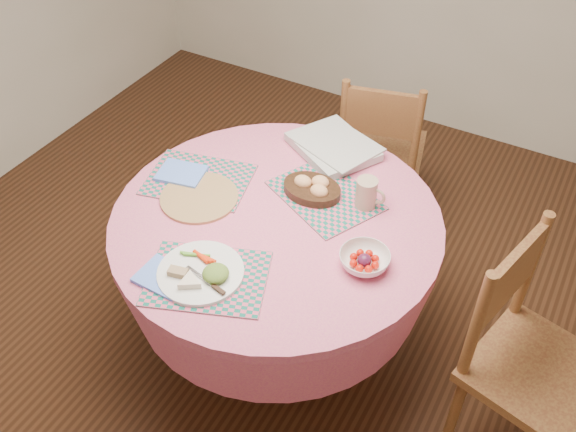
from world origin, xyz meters
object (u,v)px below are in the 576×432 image
(dining_table, at_px, (277,254))
(bread_bowl, at_px, (313,188))
(fruit_bowl, at_px, (364,260))
(latte_mug, at_px, (367,193))
(dinner_plate, at_px, (201,273))
(wicker_trivet, at_px, (199,197))
(chair_back, at_px, (380,149))
(chair_right, at_px, (526,355))

(dining_table, bearing_deg, bread_bowl, 73.27)
(fruit_bowl, bearing_deg, latte_mug, 112.83)
(dinner_plate, height_order, fruit_bowl, dinner_plate)
(dining_table, bearing_deg, wicker_trivet, -170.90)
(dining_table, relative_size, bread_bowl, 5.39)
(wicker_trivet, height_order, dinner_plate, dinner_plate)
(bread_bowl, height_order, fruit_bowl, bread_bowl)
(chair_back, relative_size, latte_mug, 7.62)
(latte_mug, relative_size, fruit_bowl, 0.52)
(latte_mug, bearing_deg, dinner_plate, -119.35)
(chair_right, height_order, dinner_plate, chair_right)
(chair_right, bearing_deg, latte_mug, 90.02)
(bread_bowl, xyz_separation_m, fruit_bowl, (0.33, -0.25, -0.01))
(dinner_plate, height_order, bread_bowl, bread_bowl)
(chair_back, distance_m, dinner_plate, 1.37)
(chair_right, distance_m, dinner_plate, 1.16)
(fruit_bowl, bearing_deg, bread_bowl, 142.83)
(dinner_plate, xyz_separation_m, latte_mug, (0.34, 0.60, 0.04))
(chair_back, bearing_deg, latte_mug, 93.34)
(chair_back, bearing_deg, chair_right, 122.03)
(chair_back, height_order, bread_bowl, chair_back)
(dinner_plate, bearing_deg, latte_mug, 60.65)
(chair_right, distance_m, bread_bowl, 0.97)
(chair_back, bearing_deg, wicker_trivet, 57.05)
(latte_mug, bearing_deg, dining_table, -140.23)
(dining_table, distance_m, chair_back, 0.96)
(bread_bowl, bearing_deg, dining_table, -106.73)
(chair_right, height_order, fruit_bowl, chair_right)
(chair_back, height_order, latte_mug, chair_back)
(dining_table, height_order, latte_mug, latte_mug)
(dining_table, xyz_separation_m, fruit_bowl, (0.38, -0.07, 0.22))
(dining_table, bearing_deg, fruit_bowl, -9.66)
(wicker_trivet, distance_m, bread_bowl, 0.44)
(dining_table, height_order, chair_right, chair_right)
(dining_table, xyz_separation_m, bread_bowl, (0.06, 0.18, 0.23))
(chair_right, xyz_separation_m, chair_back, (-0.93, 0.91, -0.03))
(chair_back, xyz_separation_m, latte_mug, (0.22, -0.73, 0.35))
(latte_mug, bearing_deg, wicker_trivet, -154.89)
(chair_back, distance_m, fruit_bowl, 1.12)
(dining_table, distance_m, wicker_trivet, 0.37)
(wicker_trivet, height_order, fruit_bowl, fruit_bowl)
(bread_bowl, distance_m, latte_mug, 0.21)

